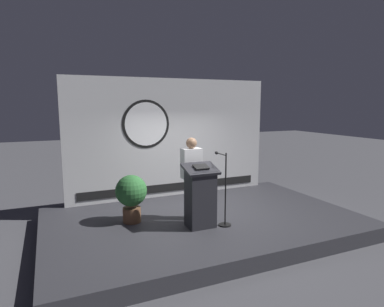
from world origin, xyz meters
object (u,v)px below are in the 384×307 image
microphone_stand (224,200)px  potted_plant (131,194)px  podium (200,197)px  speaker_person (191,178)px

microphone_stand → potted_plant: (-1.62, 0.88, 0.08)m
podium → speaker_person: speaker_person is taller
podium → speaker_person: 0.55m
podium → potted_plant: (-1.16, 0.78, -0.01)m
microphone_stand → potted_plant: 1.85m
podium → potted_plant: podium is taller
podium → speaker_person: size_ratio=0.73×
microphone_stand → potted_plant: size_ratio=1.49×
podium → speaker_person: (0.02, 0.48, 0.27)m
podium → potted_plant: bearing=146.0°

